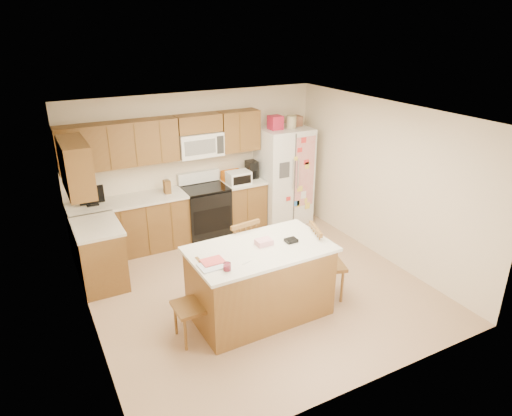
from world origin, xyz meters
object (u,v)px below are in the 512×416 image
refrigerator (284,175)px  windsor_chair_left (193,305)px  island (260,281)px  windsor_chair_back (239,256)px  windsor_chair_right (325,264)px  stove (205,211)px

refrigerator → windsor_chair_left: bearing=-137.5°
island → windsor_chair_back: windsor_chair_back is taller
refrigerator → windsor_chair_right: bearing=-108.8°
stove → windsor_chair_right: stove is taller
stove → windsor_chair_back: size_ratio=1.04×
island → windsor_chair_back: (0.04, 0.70, 0.02)m
refrigerator → windsor_chair_back: (-1.80, -1.78, -0.41)m
stove → refrigerator: 1.63m
windsor_chair_back → windsor_chair_right: size_ratio=1.01×
stove → windsor_chair_left: 2.87m
stove → windsor_chair_back: (-0.23, -1.85, 0.04)m
stove → refrigerator: bearing=-2.3°
refrigerator → windsor_chair_right: refrigerator is taller
refrigerator → island: 3.12m
windsor_chair_back → stove: bearing=82.9°
island → windsor_chair_right: (0.98, -0.05, 0.02)m
stove → island: (-0.27, -2.54, 0.02)m
refrigerator → island: refrigerator is taller
windsor_chair_right → windsor_chair_back: bearing=141.6°
island → stove: bearing=83.9°
windsor_chair_back → refrigerator: bearing=44.7°
refrigerator → windsor_chair_back: bearing=-135.3°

